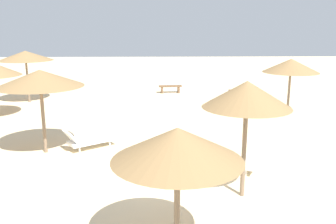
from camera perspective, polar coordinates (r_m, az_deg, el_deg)
The scene contains 11 objects.
ground_plane at distance 11.41m, azimuth 0.41°, elevation -9.44°, with size 80.00×80.00×0.00m, color beige.
parasol_1 at distance 22.56m, azimuth -21.26°, elevation 8.14°, with size 3.08×3.08×2.96m.
parasol_2 at distance 9.38m, azimuth 12.15°, elevation 2.63°, with size 2.26×2.26×3.09m.
parasol_4 at distance 19.48m, azimuth 18.56°, elevation 6.84°, with size 2.80×2.80×2.75m.
parasol_5 at distance 6.66m, azimuth 1.48°, elevation -5.10°, with size 2.45×2.45×2.66m.
parasol_6 at distance 13.24m, azimuth -19.27°, elevation 4.95°, with size 2.95×2.95×2.95m.
lounger_2 at distance 11.71m, azimuth 8.81°, elevation -7.31°, with size 1.95×1.45×0.77m.
lounger_4 at distance 19.10m, azimuth 13.50°, elevation 0.69°, with size 1.89×0.70×0.76m.
lounger_6 at distance 13.74m, azimuth -12.23°, elevation -4.26°, with size 1.87×1.59×0.81m.
bench_0 at distance 24.18m, azimuth 0.36°, elevation 3.80°, with size 1.53×0.51×0.49m.
bench_1 at distance 22.36m, azimuth 10.08°, elevation 2.78°, with size 0.51×1.53×0.49m.
Camera 1 is at (-0.36, -10.50, 4.47)m, focal length 39.24 mm.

